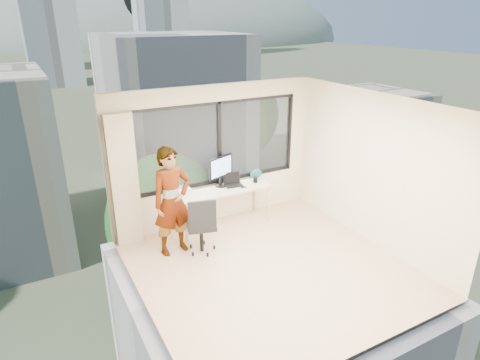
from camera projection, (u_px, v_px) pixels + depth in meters
floor at (270, 268)px, 6.52m from camera, size 4.00×4.00×0.01m
ceiling at (275, 105)px, 5.56m from camera, size 4.00×4.00×0.01m
wall_front at (374, 258)px, 4.41m from camera, size 4.00×0.01×2.60m
wall_left at (138, 223)px, 5.15m from camera, size 0.01×4.00×2.60m
wall_right at (373, 170)px, 6.93m from camera, size 0.01×4.00×2.60m
window_wall at (217, 143)px, 7.61m from camera, size 3.30×0.16×1.55m
curtain at (124, 181)px, 6.86m from camera, size 0.45×0.14×2.30m
desk at (223, 207)px, 7.74m from camera, size 1.80×0.60×0.75m
chair at (201, 223)px, 6.81m from camera, size 0.65×0.65×1.04m
person at (172, 201)px, 6.67m from camera, size 0.73×0.53×1.84m
monitor at (221, 171)px, 7.61m from camera, size 0.59×0.32×0.59m
game_console at (182, 190)px, 7.46m from camera, size 0.29×0.24×0.07m
laptop at (234, 180)px, 7.68m from camera, size 0.37×0.38×0.21m
cellphone at (243, 187)px, 7.63m from camera, size 0.11×0.06×0.01m
pen_cup at (255, 180)px, 7.86m from camera, size 0.10×0.10×0.10m
handbag at (256, 174)px, 8.04m from camera, size 0.27×0.20×0.19m
exterior_ground at (26, 87)px, 109.53m from camera, size 400.00×400.00×0.04m
near_bldg_b at (175, 111)px, 45.06m from camera, size 14.00×13.00×16.00m
near_bldg_c at (360, 138)px, 46.02m from camera, size 12.00×10.00×10.00m
far_tower_b at (49, 26)px, 107.51m from camera, size 13.00×13.00×30.00m
far_tower_c at (161, 30)px, 140.99m from camera, size 15.00×15.00×26.00m
hill_b at (156, 40)px, 316.97m from camera, size 300.00×220.00×96.00m
tree_b at (168, 236)px, 26.50m from camera, size 7.60×7.60×9.00m
tree_c at (245, 123)px, 52.25m from camera, size 8.40×8.40×10.00m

